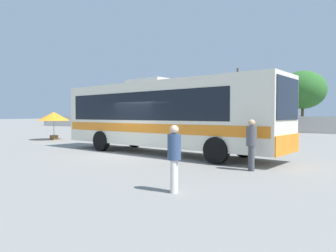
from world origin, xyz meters
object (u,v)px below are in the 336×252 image
(vendor_umbrella_secondary_orange, at_px, (54,117))
(roadside_tree_midright, at_px, (303,90))
(roadside_tree_midleft, at_px, (201,94))
(parked_car_leftmost_black, at_px, (168,124))
(parked_car_third_red, at_px, (267,126))
(coach_bus_cream_orange, at_px, (162,113))
(parked_car_second_maroon, at_px, (210,125))
(attendant_by_bus_door, at_px, (251,142))
(utility_pole_far, at_px, (237,98))
(passenger_waiting_on_apron, at_px, (174,154))
(roadside_tree_right, at_px, (288,97))
(roadside_tree_left, at_px, (145,103))

(vendor_umbrella_secondary_orange, xyz_separation_m, roadside_tree_midright, (13.76, 24.23, 3.11))
(roadside_tree_midleft, bearing_deg, vendor_umbrella_secondary_orange, -88.60)
(roadside_tree_midleft, bearing_deg, roadside_tree_midright, -9.16)
(parked_car_leftmost_black, distance_m, parked_car_third_red, 11.94)
(coach_bus_cream_orange, bearing_deg, parked_car_second_maroon, 107.81)
(attendant_by_bus_door, height_order, utility_pole_far, utility_pole_far)
(parked_car_leftmost_black, relative_size, roadside_tree_midright, 0.60)
(parked_car_second_maroon, relative_size, utility_pole_far, 0.54)
(passenger_waiting_on_apron, bearing_deg, roadside_tree_right, 96.86)
(roadside_tree_midleft, bearing_deg, utility_pole_far, -30.46)
(attendant_by_bus_door, xyz_separation_m, roadside_tree_right, (-4.69, 29.53, 3.10))
(roadside_tree_right, bearing_deg, passenger_waiting_on_apron, -83.14)
(parked_car_second_maroon, distance_m, roadside_tree_midright, 12.08)
(coach_bus_cream_orange, distance_m, passenger_waiting_on_apron, 7.86)
(passenger_waiting_on_apron, distance_m, parked_car_leftmost_black, 30.43)
(roadside_tree_midleft, relative_size, roadside_tree_right, 1.36)
(parked_car_second_maroon, xyz_separation_m, roadside_tree_midleft, (-6.08, 10.05, 4.35))
(parked_car_third_red, relative_size, roadside_tree_midleft, 0.59)
(vendor_umbrella_secondary_orange, xyz_separation_m, parked_car_second_maroon, (5.43, 16.50, -0.99))
(coach_bus_cream_orange, height_order, roadside_tree_left, roadside_tree_left)
(passenger_waiting_on_apron, height_order, parked_car_third_red, passenger_waiting_on_apron)
(parked_car_leftmost_black, xyz_separation_m, utility_pole_far, (6.71, 5.62, 3.30))
(attendant_by_bus_door, distance_m, parked_car_second_maroon, 24.28)
(roadside_tree_left, bearing_deg, passenger_waiting_on_apron, -52.41)
(roadside_tree_midleft, bearing_deg, attendant_by_bus_door, -61.04)
(roadside_tree_left, relative_size, roadside_tree_midright, 0.74)
(parked_car_leftmost_black, bearing_deg, roadside_tree_right, 32.23)
(parked_car_leftmost_black, distance_m, roadside_tree_right, 15.00)
(attendant_by_bus_door, xyz_separation_m, roadside_tree_midright, (-3.03, 29.18, 3.89))
(attendant_by_bus_door, bearing_deg, utility_pole_far, 110.75)
(roadside_tree_left, xyz_separation_m, roadside_tree_midleft, (8.03, 3.20, 1.27))
(attendant_by_bus_door, bearing_deg, roadside_tree_left, 131.98)
(parked_car_second_maroon, height_order, utility_pole_far, utility_pole_far)
(parked_car_second_maroon, xyz_separation_m, roadside_tree_midright, (8.32, 7.73, 4.10))
(utility_pole_far, xyz_separation_m, roadside_tree_midright, (7.33, 1.83, 0.80))
(roadside_tree_midleft, height_order, roadside_tree_right, roadside_tree_midleft)
(vendor_umbrella_secondary_orange, distance_m, roadside_tree_left, 25.00)
(passenger_waiting_on_apron, bearing_deg, roadside_tree_midright, 94.08)
(coach_bus_cream_orange, relative_size, roadside_tree_left, 2.31)
(coach_bus_cream_orange, xyz_separation_m, utility_pole_far, (-5.13, 24.94, 2.11))
(parked_car_leftmost_black, height_order, roadside_tree_midleft, roadside_tree_midleft)
(attendant_by_bus_door, bearing_deg, roadside_tree_midleft, 118.96)
(parked_car_leftmost_black, relative_size, parked_car_third_red, 0.95)
(vendor_umbrella_secondary_orange, xyz_separation_m, roadside_tree_left, (-8.68, 23.35, 2.09))
(attendant_by_bus_door, height_order, vendor_umbrella_secondary_orange, vendor_umbrella_secondary_orange)
(parked_car_second_maroon, distance_m, utility_pole_far, 6.83)
(coach_bus_cream_orange, xyz_separation_m, attendant_by_bus_door, (5.23, -2.41, -0.98))
(coach_bus_cream_orange, height_order, roadside_tree_right, roadside_tree_right)
(parked_car_second_maroon, height_order, roadside_tree_left, roadside_tree_left)
(utility_pole_far, bearing_deg, roadside_tree_left, 176.38)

